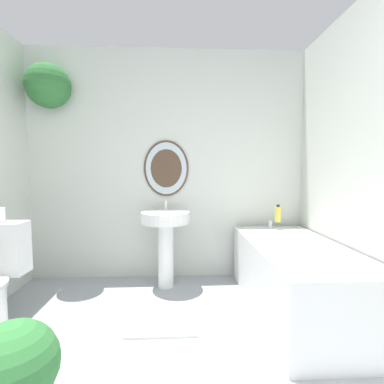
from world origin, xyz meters
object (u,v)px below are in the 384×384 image
Objects in this scene: potted_plant at (13,371)px; bathtub at (296,276)px; shampoo_bottle at (278,214)px; pedestal_sink at (166,232)px.

bathtub is at bearing 30.83° from potted_plant.
bathtub is 0.71m from shampoo_bottle.
pedestal_sink reaches higher than bathtub.
shampoo_bottle is at bearing 2.64° from pedestal_sink.
shampoo_bottle is (0.05, 0.58, 0.42)m from bathtub.
pedestal_sink is 1.64m from potted_plant.
bathtub is at bearing -25.94° from pedestal_sink.
shampoo_bottle is 2.36m from potted_plant.
potted_plant is at bearing -137.51° from shampoo_bottle.
potted_plant is (-0.58, -1.51, -0.26)m from pedestal_sink.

